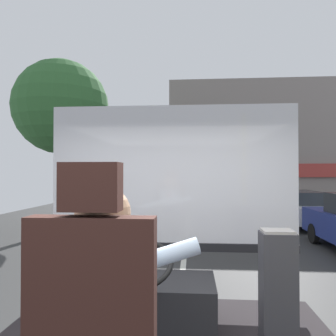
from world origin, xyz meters
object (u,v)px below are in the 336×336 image
parked_car_silver (264,196)px  parked_car_red (244,191)px  steering_console (146,303)px  parked_car_white (296,207)px  fare_box (278,289)px  bus_driver (106,297)px

parked_car_silver → parked_car_red: 6.13m
parked_car_red → steering_console: bearing=-100.7°
parked_car_white → parked_car_red: (-0.10, 12.12, -0.04)m
fare_box → parked_car_white: 11.02m
parked_car_red → parked_car_silver: bearing=-88.6°
parked_car_white → parked_car_silver: bearing=89.5°
steering_console → fare_box: fare_box is taller
steering_console → fare_box: (0.98, -0.19, 0.20)m
fare_box → parked_car_silver: (3.42, 16.48, -0.45)m
steering_console → fare_box: size_ratio=1.30×
parked_car_silver → bus_driver: bearing=-104.1°
fare_box → parked_car_white: bearing=72.2°
steering_console → parked_car_silver: (4.40, 16.29, -0.24)m
parked_car_white → bus_driver: bearing=-110.8°
bus_driver → steering_console: 1.30m
parked_car_red → parked_car_white: bearing=-89.5°
steering_console → parked_car_white: steering_console is taller
bus_driver → parked_car_white: (4.35, 11.49, -0.77)m
fare_box → parked_car_red: fare_box is taller
bus_driver → steering_console: size_ratio=0.77×
bus_driver → parked_car_white: 12.31m
bus_driver → steering_console: bearing=90.0°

